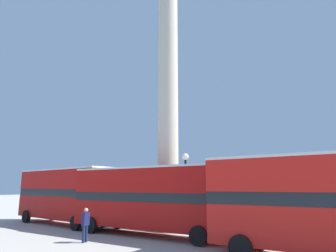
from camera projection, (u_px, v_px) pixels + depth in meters
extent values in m
plane|color=#ADA89E|center=(168.00, 226.00, 22.69)|extent=(200.00, 200.00, 0.00)
cube|color=#BCB29E|center=(168.00, 218.00, 22.81)|extent=(4.87, 4.87, 1.26)
cube|color=#BCB29E|center=(168.00, 201.00, 23.06)|extent=(3.51, 3.51, 1.26)
cylinder|color=#BCB29E|center=(168.00, 66.00, 25.26)|extent=(1.65, 1.65, 20.89)
cube|color=#A80F0C|center=(64.00, 207.00, 23.88)|extent=(10.38, 2.87, 1.71)
cube|color=black|center=(65.00, 192.00, 24.11)|extent=(10.37, 2.83, 0.55)
cube|color=#A80F0C|center=(65.00, 180.00, 24.31)|extent=(10.38, 2.87, 1.47)
cube|color=silver|center=(66.00, 170.00, 24.47)|extent=(10.38, 2.87, 0.12)
cylinder|color=black|center=(104.00, 220.00, 22.37)|extent=(1.01, 0.35, 1.00)
cylinder|color=black|center=(76.00, 223.00, 20.56)|extent=(1.01, 0.35, 1.00)
cylinder|color=black|center=(53.00, 214.00, 26.87)|extent=(1.01, 0.35, 1.00)
cylinder|color=black|center=(26.00, 216.00, 25.06)|extent=(1.01, 0.35, 1.00)
cube|color=black|center=(335.00, 199.00, 11.91)|extent=(10.25, 3.20, 0.55)
cube|color=red|center=(332.00, 174.00, 12.11)|extent=(10.25, 3.25, 1.41)
cube|color=silver|center=(330.00, 155.00, 12.26)|extent=(10.25, 3.25, 0.12)
cylinder|color=black|center=(259.00, 238.00, 14.45)|extent=(1.02, 0.37, 1.00)
cylinder|color=black|center=(241.00, 247.00, 12.37)|extent=(1.02, 0.37, 1.00)
cube|color=#A80F0C|center=(152.00, 214.00, 18.49)|extent=(11.35, 3.30, 1.55)
cube|color=black|center=(152.00, 197.00, 18.70)|extent=(11.35, 3.25, 0.55)
cube|color=#A80F0C|center=(152.00, 181.00, 18.90)|extent=(11.35, 3.30, 1.45)
cube|color=silver|center=(152.00, 168.00, 19.05)|extent=(11.35, 3.30, 0.12)
cylinder|color=black|center=(219.00, 230.00, 17.28)|extent=(1.02, 0.37, 1.00)
cylinder|color=black|center=(199.00, 236.00, 15.18)|extent=(1.02, 0.37, 1.00)
cylinder|color=black|center=(118.00, 221.00, 21.49)|extent=(1.02, 0.37, 1.00)
cylinder|color=black|center=(91.00, 225.00, 19.39)|extent=(1.02, 0.37, 1.00)
cylinder|color=black|center=(186.00, 230.00, 19.16)|extent=(0.31, 0.31, 0.40)
cylinder|color=black|center=(186.00, 196.00, 19.59)|extent=(0.14, 0.14, 4.71)
sphere|color=white|center=(185.00, 157.00, 20.10)|extent=(0.45, 0.45, 0.45)
cylinder|color=#192347|center=(86.00, 234.00, 16.30)|extent=(0.14, 0.14, 0.87)
cylinder|color=#192347|center=(83.00, 234.00, 16.06)|extent=(0.14, 0.14, 0.87)
cube|color=#191E51|center=(86.00, 219.00, 16.33)|extent=(0.31, 0.51, 0.69)
sphere|color=tan|center=(86.00, 210.00, 16.43)|extent=(0.24, 0.24, 0.24)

